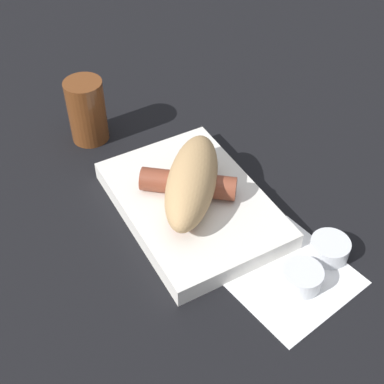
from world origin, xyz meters
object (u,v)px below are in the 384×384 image
at_px(bread_roll, 191,179).
at_px(condiment_cup_far, 329,249).
at_px(sausage, 190,183).
at_px(drink_glass, 87,111).
at_px(condiment_cup_near, 302,278).
at_px(food_tray, 192,204).

relative_size(bread_roll, condiment_cup_far, 3.55).
relative_size(sausage, drink_glass, 1.30).
bearing_deg(drink_glass, condiment_cup_near, 16.65).
height_order(condiment_cup_far, drink_glass, drink_glass).
xyz_separation_m(food_tray, drink_glass, (-0.23, -0.06, 0.04)).
relative_size(condiment_cup_far, drink_glass, 0.49).
height_order(condiment_cup_near, condiment_cup_far, same).
xyz_separation_m(condiment_cup_near, drink_glass, (-0.41, -0.12, 0.04)).
bearing_deg(drink_glass, bread_roll, 16.01).
relative_size(food_tray, condiment_cup_far, 5.08).
xyz_separation_m(food_tray, condiment_cup_far, (0.16, 0.12, -0.00)).
height_order(food_tray, bread_roll, bread_roll).
distance_m(condiment_cup_far, drink_glass, 0.44).
relative_size(food_tray, condiment_cup_near, 5.08).
height_order(condiment_cup_near, drink_glass, drink_glass).
bearing_deg(drink_glass, sausage, 17.04).
bearing_deg(bread_roll, food_tray, -8.77).
bearing_deg(condiment_cup_near, bread_roll, -162.55).
height_order(sausage, condiment_cup_near, sausage).
bearing_deg(condiment_cup_near, condiment_cup_far, 108.04).
bearing_deg(condiment_cup_far, drink_glass, -154.89).
distance_m(bread_roll, drink_glass, 0.24).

